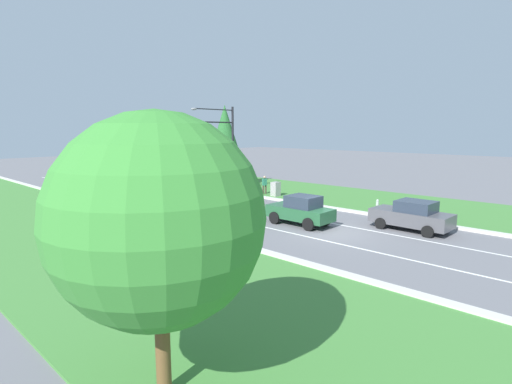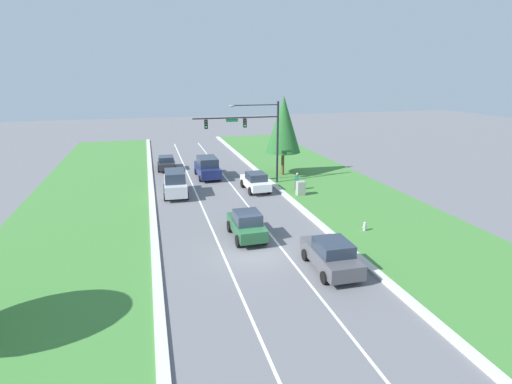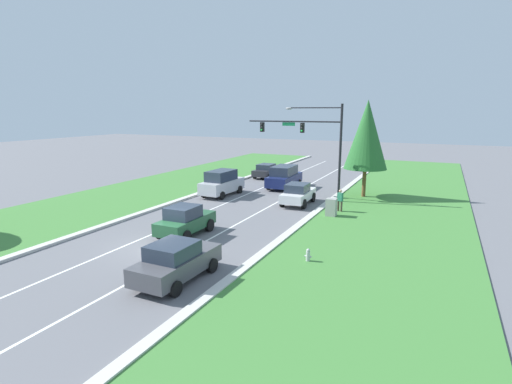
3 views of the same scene
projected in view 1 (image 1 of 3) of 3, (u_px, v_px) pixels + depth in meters
ground_plane at (332, 232)px, 22.69m from camera, size 160.00×160.00×0.00m
curb_strip_right at (378, 215)px, 26.72m from camera, size 0.50×90.00×0.15m
curb_strip_left at (265, 252)px, 18.63m from camera, size 0.50×90.00×0.15m
grass_verge_right at (410, 205)px, 30.49m from camera, size 10.00×90.00×0.08m
grass_verge_left at (170, 284)px, 14.87m from camera, size 10.00×90.00×0.08m
lane_stripe_inner_left at (313, 238)px, 21.40m from camera, size 0.14×81.00×0.01m
lane_stripe_inner_right at (348, 226)px, 23.97m from camera, size 0.14×81.00×0.01m
traffic_signal_mast at (213, 136)px, 34.78m from camera, size 8.04×0.41×7.81m
silver_suv at (150, 194)px, 28.88m from camera, size 2.21×4.81×2.21m
forest_sedan at (301, 210)px, 24.22m from camera, size 1.98×4.12×1.82m
graphite_sedan at (412, 215)px, 22.91m from camera, size 2.15×4.44×1.75m
charcoal_sedan at (85, 186)px, 35.81m from camera, size 2.03×4.32×1.51m
navy_suv at (152, 183)px, 35.31m from camera, size 2.30×5.11×2.12m
white_sedan at (227, 188)px, 33.75m from camera, size 2.07×4.32×1.69m
utility_cabinet at (276, 189)px, 34.42m from camera, size 0.70×0.60×1.30m
pedestrian at (265, 184)px, 35.59m from camera, size 0.43×0.32×1.69m
fire_hydrant at (377, 204)px, 29.27m from camera, size 0.34×0.20×0.70m
conifer_near_right_tree at (225, 134)px, 39.37m from camera, size 3.56×3.56×8.16m
oak_near_left_tree at (158, 220)px, 8.06m from camera, size 4.40×4.40×6.15m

